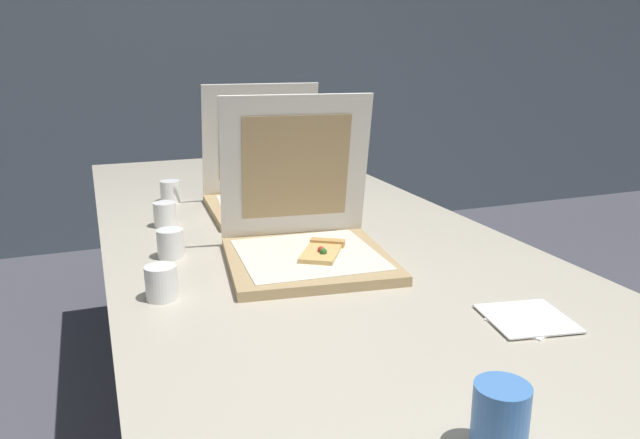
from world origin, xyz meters
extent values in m
cube|color=#4C5660|center=(0.00, 2.97, 1.30)|extent=(10.00, 0.10, 2.60)
cube|color=#BCB29E|center=(0.00, 0.63, 0.71)|extent=(1.00, 2.30, 0.03)
cylinder|color=#38383D|center=(-0.43, 1.71, 0.35)|extent=(0.04, 0.04, 0.69)
cylinder|color=#38383D|center=(0.43, 1.71, 0.35)|extent=(0.04, 0.04, 0.69)
cube|color=tan|center=(-0.06, 0.32, 0.73)|extent=(0.40, 0.40, 0.02)
cube|color=silver|center=(-0.06, 0.32, 0.75)|extent=(0.32, 0.32, 0.00)
cube|color=white|center=(-0.05, 0.45, 0.92)|extent=(0.37, 0.13, 0.35)
cube|color=tan|center=(-0.05, 0.45, 0.92)|extent=(0.26, 0.09, 0.25)
cube|color=#E0B266|center=(-0.04, 0.30, 0.75)|extent=(0.13, 0.15, 0.01)
cube|color=tan|center=(0.00, 0.36, 0.75)|extent=(0.08, 0.06, 0.02)
sphere|color=red|center=(-0.04, 0.30, 0.76)|extent=(0.02, 0.02, 0.02)
sphere|color=#2D6628|center=(-0.04, 0.28, 0.76)|extent=(0.02, 0.02, 0.02)
cube|color=tan|center=(-0.01, 0.80, 0.73)|extent=(0.38, 0.38, 0.02)
cube|color=silver|center=(-0.01, 0.79, 0.75)|extent=(0.33, 0.33, 0.00)
cube|color=white|center=(0.00, 0.94, 0.92)|extent=(0.36, 0.11, 0.35)
cube|color=tan|center=(0.00, 0.93, 0.92)|extent=(0.26, 0.08, 0.25)
cylinder|color=white|center=(-0.03, 0.84, 0.77)|extent=(0.03, 0.03, 0.00)
cylinder|color=white|center=(-0.02, 0.84, 0.76)|extent=(0.00, 0.00, 0.03)
cylinder|color=white|center=(-0.03, 0.84, 0.76)|extent=(0.01, 0.00, 0.03)
cylinder|color=white|center=(-0.03, 0.83, 0.76)|extent=(0.01, 0.00, 0.03)
cylinder|color=white|center=(-0.35, 0.48, 0.76)|extent=(0.06, 0.06, 0.07)
cylinder|color=white|center=(-0.27, 1.02, 0.76)|extent=(0.06, 0.06, 0.07)
cylinder|color=white|center=(-0.40, 0.24, 0.76)|extent=(0.06, 0.06, 0.07)
cylinder|color=white|center=(-0.33, 0.74, 0.76)|extent=(0.06, 0.06, 0.07)
cylinder|color=#477FCC|center=(-0.07, -0.39, 0.77)|extent=(0.07, 0.07, 0.09)
cube|color=white|center=(0.20, -0.10, 0.72)|extent=(0.14, 0.14, 0.00)
cube|color=white|center=(0.21, -0.10, 0.73)|extent=(0.17, 0.17, 0.00)
camera|label=1|loc=(-0.50, -0.91, 1.20)|focal=34.18mm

